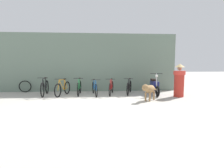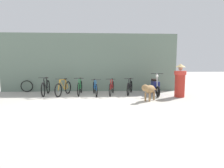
# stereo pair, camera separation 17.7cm
# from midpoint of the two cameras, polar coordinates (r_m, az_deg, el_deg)

# --- Properties ---
(ground_plane) EXTENTS (60.00, 60.00, 0.00)m
(ground_plane) POSITION_cam_midpoint_polar(r_m,az_deg,el_deg) (6.59, -10.07, -6.94)
(ground_plane) COLOR #ADA89E
(shop_wall_back) EXTENTS (9.93, 0.20, 3.24)m
(shop_wall_back) POSITION_cam_midpoint_polar(r_m,az_deg,el_deg) (10.04, -8.10, 6.92)
(shop_wall_back) COLOR slate
(shop_wall_back) RESTS_ON ground
(bicycle_0) EXTENTS (0.46, 1.78, 0.91)m
(bicycle_0) POSITION_cam_midpoint_polar(r_m,az_deg,el_deg) (9.19, -21.60, -1.22)
(bicycle_0) COLOR black
(bicycle_0) RESTS_ON ground
(bicycle_1) EXTENTS (0.55, 1.61, 0.84)m
(bicycle_1) POSITION_cam_midpoint_polar(r_m,az_deg,el_deg) (8.87, -16.32, -1.44)
(bicycle_1) COLOR black
(bicycle_1) RESTS_ON ground
(bicycle_2) EXTENTS (0.46, 1.70, 0.87)m
(bicycle_2) POSITION_cam_midpoint_polar(r_m,az_deg,el_deg) (8.89, -11.18, -1.20)
(bicycle_2) COLOR black
(bicycle_2) RESTS_ON ground
(bicycle_3) EXTENTS (0.46, 1.70, 0.81)m
(bicycle_3) POSITION_cam_midpoint_polar(r_m,az_deg,el_deg) (8.69, -6.27, -1.44)
(bicycle_3) COLOR black
(bicycle_3) RESTS_ON ground
(bicycle_4) EXTENTS (0.47, 1.66, 0.83)m
(bicycle_4) POSITION_cam_midpoint_polar(r_m,az_deg,el_deg) (8.80, -0.83, -1.25)
(bicycle_4) COLOR black
(bicycle_4) RESTS_ON ground
(bicycle_5) EXTENTS (0.61, 1.66, 0.83)m
(bicycle_5) POSITION_cam_midpoint_polar(r_m,az_deg,el_deg) (9.01, 5.08, -1.12)
(bicycle_5) COLOR black
(bicycle_5) RESTS_ON ground
(motorcycle) EXTENTS (0.58, 1.84, 1.10)m
(motorcycle) POSITION_cam_midpoint_polar(r_m,az_deg,el_deg) (9.01, 13.11, -0.70)
(motorcycle) COLOR black
(motorcycle) RESTS_ON ground
(stray_dog) EXTENTS (0.90, 0.94, 0.72)m
(stray_dog) POSITION_cam_midpoint_polar(r_m,az_deg,el_deg) (7.41, 11.32, -1.71)
(stray_dog) COLOR #997247
(stray_dog) RESTS_ON ground
(person_in_robes) EXTENTS (0.75, 0.75, 1.55)m
(person_in_robes) POSITION_cam_midpoint_polar(r_m,az_deg,el_deg) (8.71, 20.54, 1.20)
(person_in_robes) COLOR #B72D23
(person_in_robes) RESTS_ON ground
(spare_tire_left) EXTENTS (0.65, 0.14, 0.64)m
(spare_tire_left) POSITION_cam_midpoint_polar(r_m,az_deg,el_deg) (10.68, -26.94, -0.72)
(spare_tire_left) COLOR black
(spare_tire_left) RESTS_ON ground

